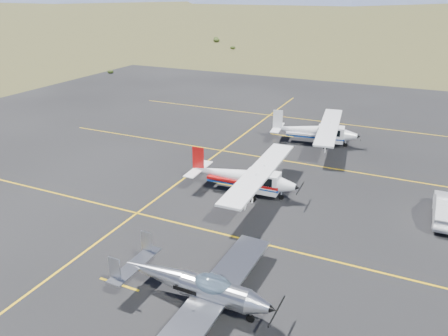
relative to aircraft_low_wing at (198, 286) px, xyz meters
The scene contains 5 objects.
ground 3.40m from the aircraft_low_wing, 100.96° to the left, with size 1600.00×1600.00×0.00m, color #383D1C.
apron 10.28m from the aircraft_low_wing, 93.49° to the left, with size 72.00×72.00×0.02m, color black.
aircraft_low_wing is the anchor object (origin of this frame).
aircraft_cessna 10.33m from the aircraft_low_wing, 102.58° to the left, with size 5.92×9.90×2.51m.
aircraft_plain 20.71m from the aircraft_low_wing, 91.55° to the left, with size 6.04×9.99×2.52m.
Camera 1 is at (7.34, -15.27, 11.56)m, focal length 35.00 mm.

